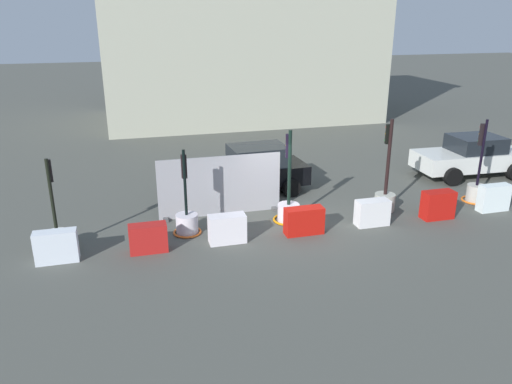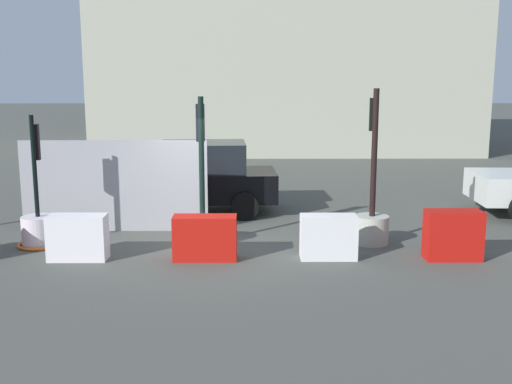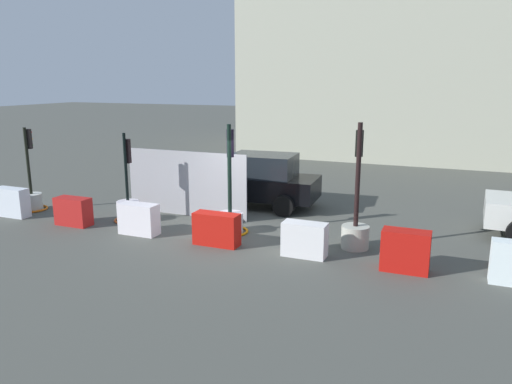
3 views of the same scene
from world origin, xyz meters
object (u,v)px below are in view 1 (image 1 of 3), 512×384
object	(u,v)px
traffic_light_0	(57,236)
traffic_light_2	(289,208)
car_white_van	(472,156)
traffic_light_4	(476,188)
construction_barrier_1	(148,238)
construction_barrier_6	(494,198)
traffic_light_3	(385,194)
construction_barrier_4	(372,213)
construction_barrier_3	(304,221)
construction_barrier_5	(438,205)
car_black_sedan	(252,170)
traffic_light_1	(187,221)
construction_barrier_0	(56,247)
construction_barrier_2	(227,229)

from	to	relation	value
traffic_light_0	traffic_light_2	xyz separation A→B (m)	(6.84, 0.23, 0.03)
car_white_van	traffic_light_4	bearing A→B (deg)	-123.87
construction_barrier_1	construction_barrier_6	size ratio (longest dim) A/B	0.98
traffic_light_4	construction_barrier_6	size ratio (longest dim) A/B	2.76
traffic_light_4	car_white_van	size ratio (longest dim) A/B	0.64
traffic_light_3	construction_barrier_4	distance (m)	1.42
traffic_light_0	construction_barrier_3	size ratio (longest dim) A/B	2.26
traffic_light_4	construction_barrier_1	bearing A→B (deg)	-174.96
construction_barrier_5	car_black_sedan	distance (m)	6.48
traffic_light_3	construction_barrier_4	bearing A→B (deg)	-134.29
traffic_light_1	traffic_light_3	distance (m)	6.61
traffic_light_0	construction_barrier_0	distance (m)	0.81
construction_barrier_2	construction_barrier_5	xyz separation A→B (m)	(6.87, -0.02, 0.04)
traffic_light_0	traffic_light_4	bearing A→B (deg)	0.71
traffic_light_4	construction_barrier_1	size ratio (longest dim) A/B	2.81
traffic_light_3	car_black_sedan	world-z (taller)	traffic_light_3
construction_barrier_0	car_white_van	distance (m)	15.80
traffic_light_2	traffic_light_4	world-z (taller)	traffic_light_2
traffic_light_3	traffic_light_2	bearing A→B (deg)	-179.83
construction_barrier_6	car_black_sedan	xyz separation A→B (m)	(-7.28, 3.90, 0.40)
construction_barrier_0	construction_barrier_4	world-z (taller)	construction_barrier_0
traffic_light_4	construction_barrier_5	size ratio (longest dim) A/B	2.87
car_white_van	traffic_light_1	bearing A→B (deg)	-167.47
car_black_sedan	traffic_light_0	bearing A→B (deg)	-153.83
construction_barrier_3	traffic_light_1	bearing A→B (deg)	164.27
traffic_light_1	construction_barrier_6	bearing A→B (deg)	-4.90
construction_barrier_4	car_white_van	bearing A→B (deg)	29.50
traffic_light_4	car_black_sedan	size ratio (longest dim) A/B	0.68
traffic_light_4	construction_barrier_2	size ratio (longest dim) A/B	2.74
traffic_light_1	construction_barrier_4	bearing A→B (deg)	-8.96
construction_barrier_5	car_black_sedan	world-z (taller)	car_black_sedan
traffic_light_2	traffic_light_4	xyz separation A→B (m)	(6.88, -0.06, 0.04)
construction_barrier_4	construction_barrier_5	bearing A→B (deg)	-1.57
traffic_light_4	construction_barrier_3	xyz separation A→B (m)	(-6.75, -1.00, -0.06)
car_white_van	traffic_light_2	bearing A→B (deg)	-163.72
traffic_light_1	construction_barrier_4	xyz separation A→B (m)	(5.62, -0.89, 0.00)
traffic_light_3	construction_barrier_1	world-z (taller)	traffic_light_3
construction_barrier_1	car_white_van	distance (m)	13.51
traffic_light_2	traffic_light_3	xyz separation A→B (m)	(3.38, 0.01, 0.13)
construction_barrier_1	construction_barrier_4	world-z (taller)	construction_barrier_4
traffic_light_4	car_white_van	distance (m)	3.12
traffic_light_2	construction_barrier_2	size ratio (longest dim) A/B	2.77
traffic_light_1	construction_barrier_2	world-z (taller)	traffic_light_1
car_white_van	car_black_sedan	bearing A→B (deg)	177.46
traffic_light_1	construction_barrier_0	distance (m)	3.67
traffic_light_3	car_white_van	xyz separation A→B (m)	(5.23, 2.50, 0.25)
construction_barrier_1	car_white_van	world-z (taller)	car_white_van
construction_barrier_2	construction_barrier_6	world-z (taller)	construction_barrier_6
traffic_light_1	construction_barrier_6	world-z (taller)	traffic_light_1
traffic_light_2	construction_barrier_0	size ratio (longest dim) A/B	2.69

